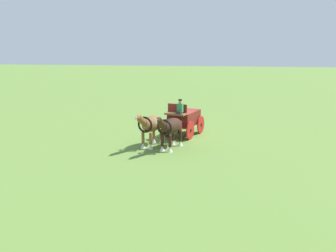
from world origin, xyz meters
The scene contains 4 objects.
ground_plane centered at (0.00, 0.00, 0.00)m, with size 220.00×220.00×0.00m, color olive.
show_wagon centered at (0.15, -0.03, 1.15)m, with size 5.46×2.50×2.68m.
draft_horse_near centered at (3.61, -0.24, 1.31)m, with size 3.08×1.39×2.17m.
draft_horse_off centered at (3.28, -1.50, 1.33)m, with size 2.95×1.40×2.20m.
Camera 1 is at (23.13, 3.64, 5.69)m, focal length 37.25 mm.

